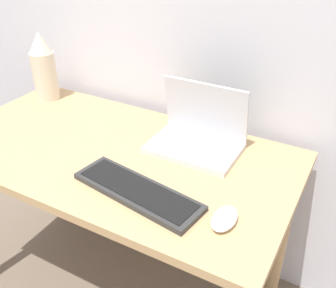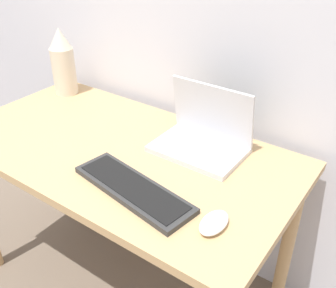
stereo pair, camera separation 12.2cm
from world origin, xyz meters
The scene contains 5 objects.
desk centered at (0.00, 0.33, 0.62)m, with size 1.26×0.66×0.71m.
laptop centered at (0.25, 0.50, 0.76)m, with size 0.31×0.21×0.23m.
keyboard centered at (0.20, 0.17, 0.72)m, with size 0.43×0.19×0.02m.
mouse centered at (0.48, 0.18, 0.73)m, with size 0.06×0.11×0.03m.
vase centered at (-0.51, 0.55, 0.86)m, with size 0.10×0.10×0.30m.
Camera 1 is at (0.73, -0.60, 1.45)m, focal length 42.00 mm.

